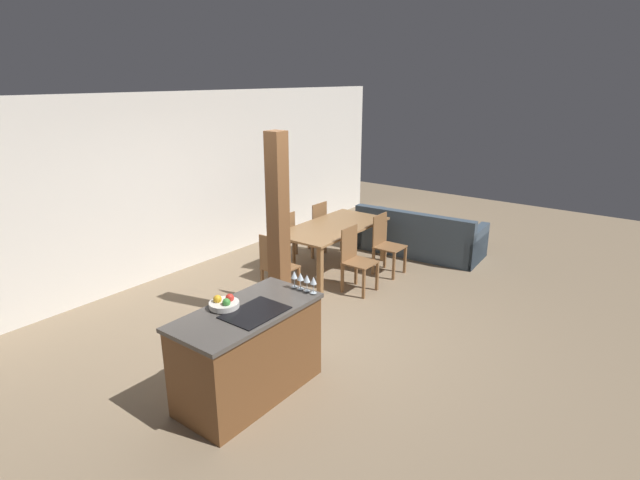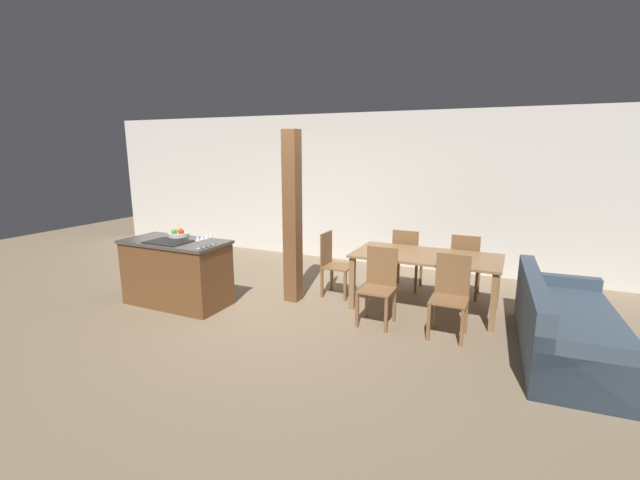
# 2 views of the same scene
# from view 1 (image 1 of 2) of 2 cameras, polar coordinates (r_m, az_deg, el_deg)

# --- Properties ---
(ground_plane) EXTENTS (16.00, 16.00, 0.00)m
(ground_plane) POSITION_cam_1_polar(r_m,az_deg,el_deg) (6.08, -1.93, -10.33)
(ground_plane) COLOR #847056
(wall_back) EXTENTS (11.20, 0.08, 2.70)m
(wall_back) POSITION_cam_1_polar(r_m,az_deg,el_deg) (7.61, -18.93, 5.45)
(wall_back) COLOR silver
(wall_back) RESTS_ON ground_plane
(kitchen_island) EXTENTS (1.42, 0.70, 0.90)m
(kitchen_island) POSITION_cam_1_polar(r_m,az_deg,el_deg) (4.83, -8.17, -12.58)
(kitchen_island) COLOR brown
(kitchen_island) RESTS_ON ground_plane
(fruit_bowl) EXTENTS (0.28, 0.28, 0.11)m
(fruit_bowl) POSITION_cam_1_polar(r_m,az_deg,el_deg) (4.66, -10.89, -7.11)
(fruit_bowl) COLOR silver
(fruit_bowl) RESTS_ON kitchen_island
(wine_glass_near) EXTENTS (0.07, 0.07, 0.17)m
(wine_glass_near) POSITION_cam_1_polar(r_m,az_deg,el_deg) (4.83, -0.75, -4.70)
(wine_glass_near) COLOR silver
(wine_glass_near) RESTS_ON kitchen_island
(wine_glass_middle) EXTENTS (0.07, 0.07, 0.17)m
(wine_glass_middle) POSITION_cam_1_polar(r_m,az_deg,el_deg) (4.87, -1.50, -4.48)
(wine_glass_middle) COLOR silver
(wine_glass_middle) RESTS_ON kitchen_island
(wine_glass_far) EXTENTS (0.07, 0.07, 0.17)m
(wine_glass_far) POSITION_cam_1_polar(r_m,az_deg,el_deg) (4.92, -2.24, -4.26)
(wine_glass_far) COLOR silver
(wine_glass_far) RESTS_ON kitchen_island
(wine_glass_end) EXTENTS (0.07, 0.07, 0.17)m
(wine_glass_end) POSITION_cam_1_polar(r_m,az_deg,el_deg) (4.97, -2.96, -4.04)
(wine_glass_end) COLOR silver
(wine_glass_end) RESTS_ON kitchen_island
(dining_table) EXTENTS (1.86, 0.93, 0.74)m
(dining_table) POSITION_cam_1_polar(r_m,az_deg,el_deg) (7.64, 1.51, 1.00)
(dining_table) COLOR olive
(dining_table) RESTS_ON ground_plane
(dining_chair_near_left) EXTENTS (0.40, 0.40, 0.92)m
(dining_chair_near_left) POSITION_cam_1_polar(r_m,az_deg,el_deg) (7.00, 4.10, -2.10)
(dining_chair_near_left) COLOR brown
(dining_chair_near_left) RESTS_ON ground_plane
(dining_chair_near_right) EXTENTS (0.40, 0.40, 0.92)m
(dining_chair_near_right) POSITION_cam_1_polar(r_m,az_deg,el_deg) (7.68, 7.51, -0.37)
(dining_chair_near_right) COLOR brown
(dining_chair_near_right) RESTS_ON ground_plane
(dining_chair_far_left) EXTENTS (0.40, 0.40, 0.92)m
(dining_chair_far_left) POSITION_cam_1_polar(r_m,az_deg,el_deg) (7.79, -4.43, 0.01)
(dining_chair_far_left) COLOR brown
(dining_chair_far_left) RESTS_ON ground_plane
(dining_chair_far_right) EXTENTS (0.40, 0.40, 0.92)m
(dining_chair_far_right) POSITION_cam_1_polar(r_m,az_deg,el_deg) (8.41, -0.67, 1.43)
(dining_chair_far_right) COLOR brown
(dining_chair_far_right) RESTS_ON ground_plane
(dining_chair_head_end) EXTENTS (0.40, 0.40, 0.92)m
(dining_chair_head_end) POSITION_cam_1_polar(r_m,az_deg,el_deg) (6.74, -4.98, -2.96)
(dining_chair_head_end) COLOR brown
(dining_chair_head_end) RESTS_ON ground_plane
(couch) EXTENTS (1.03, 2.13, 0.79)m
(couch) POSITION_cam_1_polar(r_m,az_deg,el_deg) (8.72, 11.27, 0.28)
(couch) COLOR #3D4C5B
(couch) RESTS_ON ground_plane
(timber_post) EXTENTS (0.20, 0.20, 2.33)m
(timber_post) POSITION_cam_1_polar(r_m,az_deg,el_deg) (5.94, -4.78, 1.12)
(timber_post) COLOR brown
(timber_post) RESTS_ON ground_plane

